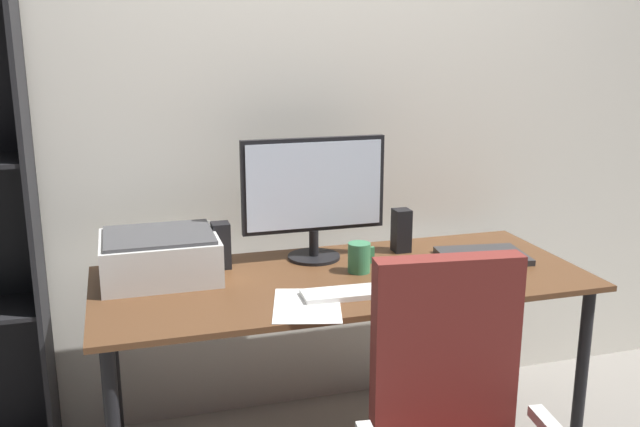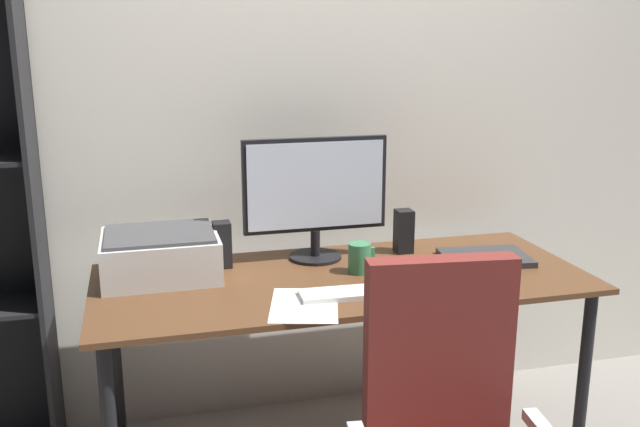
% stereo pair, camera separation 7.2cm
% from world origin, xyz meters
% --- Properties ---
extents(back_wall, '(6.40, 0.10, 2.60)m').
position_xyz_m(back_wall, '(0.00, 0.53, 1.30)').
color(back_wall, silver).
rests_on(back_wall, ground).
extents(desk, '(1.73, 0.73, 0.74)m').
position_xyz_m(desk, '(0.00, 0.00, 0.66)').
color(desk, '#56351E').
rests_on(desk, ground).
extents(monitor, '(0.55, 0.20, 0.46)m').
position_xyz_m(monitor, '(-0.04, 0.22, 1.00)').
color(monitor, black).
rests_on(monitor, desk).
extents(keyboard, '(0.29, 0.12, 0.02)m').
position_xyz_m(keyboard, '(-0.05, -0.19, 0.75)').
color(keyboard, silver).
rests_on(keyboard, desk).
extents(mouse, '(0.07, 0.10, 0.03)m').
position_xyz_m(mouse, '(0.16, -0.20, 0.76)').
color(mouse, black).
rests_on(mouse, desk).
extents(coffee_mug, '(0.10, 0.08, 0.11)m').
position_xyz_m(coffee_mug, '(0.07, 0.02, 0.79)').
color(coffee_mug, '#387F51').
rests_on(coffee_mug, desk).
extents(laptop, '(0.35, 0.27, 0.02)m').
position_xyz_m(laptop, '(0.57, 0.03, 0.75)').
color(laptop, '#2D2D30').
rests_on(laptop, desk).
extents(speaker_left, '(0.06, 0.07, 0.17)m').
position_xyz_m(speaker_left, '(-0.40, 0.21, 0.82)').
color(speaker_left, black).
rests_on(speaker_left, desk).
extents(speaker_right, '(0.06, 0.07, 0.17)m').
position_xyz_m(speaker_right, '(0.31, 0.21, 0.82)').
color(speaker_right, black).
rests_on(speaker_right, desk).
extents(printer, '(0.40, 0.34, 0.16)m').
position_xyz_m(printer, '(-0.62, 0.16, 0.82)').
color(printer, silver).
rests_on(printer, desk).
extents(paper_sheet, '(0.28, 0.34, 0.00)m').
position_xyz_m(paper_sheet, '(-0.20, -0.24, 0.74)').
color(paper_sheet, white).
rests_on(paper_sheet, desk).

